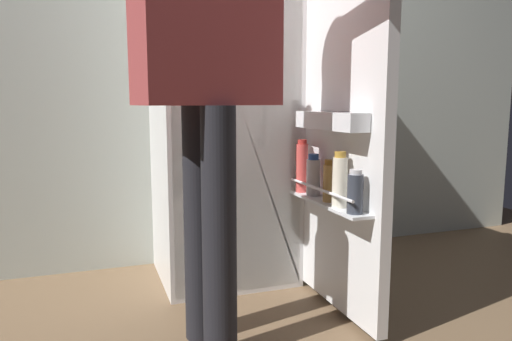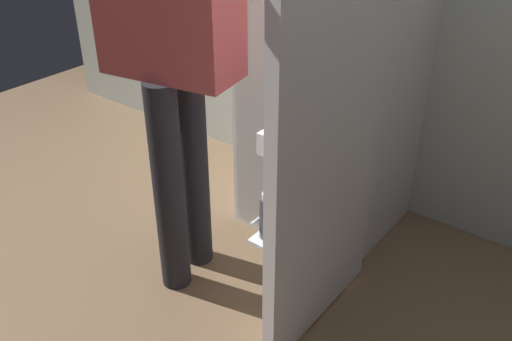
# 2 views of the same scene
# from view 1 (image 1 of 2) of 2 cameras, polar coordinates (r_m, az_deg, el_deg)

# --- Properties ---
(ground_plane) EXTENTS (5.40, 5.40, 0.00)m
(ground_plane) POSITION_cam_1_polar(r_m,az_deg,el_deg) (2.09, 0.26, -17.18)
(ground_plane) COLOR brown
(kitchen_wall) EXTENTS (4.40, 0.10, 2.47)m
(kitchen_wall) POSITION_cam_1_polar(r_m,az_deg,el_deg) (2.76, -6.14, 15.21)
(kitchen_wall) COLOR beige
(kitchen_wall) RESTS_ON ground_plane
(refrigerator) EXTENTS (0.69, 1.22, 1.78)m
(refrigerator) POSITION_cam_1_polar(r_m,az_deg,el_deg) (2.37, -3.15, 7.99)
(refrigerator) COLOR white
(refrigerator) RESTS_ON ground_plane
(person) EXTENTS (0.68, 0.76, 1.77)m
(person) POSITION_cam_1_polar(r_m,az_deg,el_deg) (1.68, -5.61, 14.52)
(person) COLOR black
(person) RESTS_ON ground_plane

